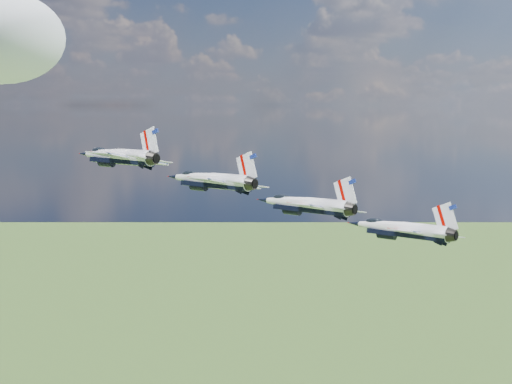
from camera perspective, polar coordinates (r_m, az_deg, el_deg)
jet_0 at (r=83.75m, az=-11.16°, el=2.85°), size 12.75×15.72×5.91m
jet_1 at (r=81.74m, az=-3.79°, el=0.97°), size 12.75×15.72×5.91m
jet_2 at (r=81.23m, az=3.81°, el=-0.98°), size 12.75×15.72×5.91m
jet_3 at (r=82.24m, az=11.37°, el=-2.90°), size 12.75×15.72×5.91m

